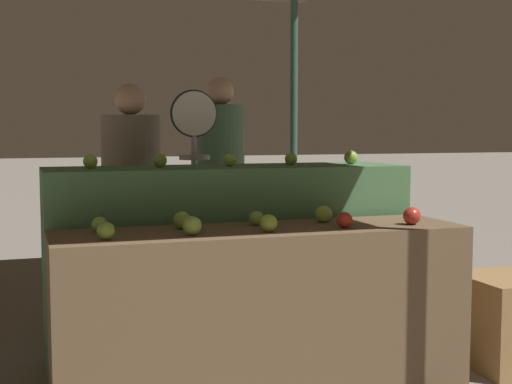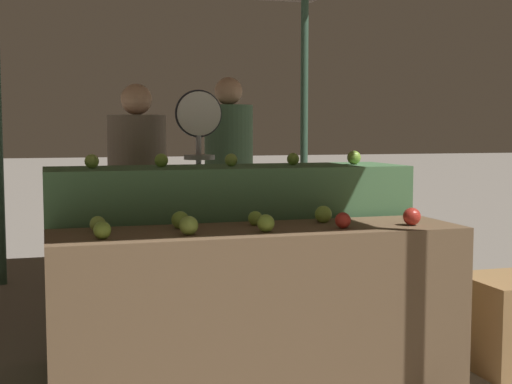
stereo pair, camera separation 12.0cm
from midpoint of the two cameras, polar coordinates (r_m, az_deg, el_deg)
The scene contains 19 objects.
display_counter_front at distance 3.52m, azimuth 1.33°, elevation -9.63°, with size 2.00×0.55×0.83m, color brown.
display_counter_back at distance 4.05m, azimuth -1.29°, elevation -5.71°, with size 2.00×0.55×1.10m, color #4C7A4C.
apple_front_0 at distance 3.16m, azimuth -11.14°, elevation -3.02°, with size 0.08×0.08×0.08m, color #84AD3D.
apple_front_1 at distance 3.23m, azimuth -4.35°, elevation -2.69°, with size 0.09×0.09×0.09m, color #8EB247.
apple_front_2 at distance 3.32m, azimuth 1.82°, elevation -2.51°, with size 0.08×0.08×0.08m, color #84AD3D.
apple_front_3 at distance 3.47m, azimuth 7.95°, elevation -2.26°, with size 0.08×0.08×0.08m, color #B72D23.
apple_front_4 at distance 3.64m, azimuth 13.28°, elevation -1.92°, with size 0.09×0.09×0.09m, color #B72D23.
apple_front_5 at distance 3.39m, azimuth -11.56°, elevation -2.53°, with size 0.08×0.08×0.08m, color #8EB247.
apple_front_6 at distance 3.43m, azimuth -5.09°, elevation -2.25°, with size 0.09×0.09×0.09m, color #7AA338.
apple_front_7 at distance 3.53m, azimuth 0.91°, elevation -2.12°, with size 0.07×0.07×0.07m, color #7AA338.
apple_front_8 at distance 3.66m, azimuth 6.34°, elevation -1.78°, with size 0.09×0.09×0.09m, color #84AD3D.
apple_back_0 at distance 3.84m, azimuth -12.14°, elevation 2.41°, with size 0.08×0.08×0.08m, color #8EB247.
apple_back_1 at distance 3.90m, azimuth -6.72°, elevation 2.53°, with size 0.08×0.08×0.08m, color #7AA338.
apple_back_2 at distance 3.98m, azimuth -1.15°, elevation 2.58°, with size 0.07×0.07×0.07m, color #8EB247.
apple_back_3 at distance 4.10m, azimuth 3.82°, elevation 2.65°, with size 0.07×0.07×0.07m, color #7AA338.
apple_back_4 at distance 4.23m, azimuth 8.65°, elevation 2.74°, with size 0.08×0.08×0.08m, color #84AD3D.
produce_scale at distance 4.66m, azimuth -3.85°, elevation 3.10°, with size 0.31×0.20×1.56m.
person_vendor_at_scale at distance 4.94m, azimuth -8.77°, elevation 0.50°, with size 0.51×0.51×1.61m.
person_customer_left at distance 5.86m, azimuth -1.61°, elevation 1.97°, with size 0.50×0.50×1.73m.
Camera 2 is at (-0.99, -3.26, 1.31)m, focal length 50.00 mm.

